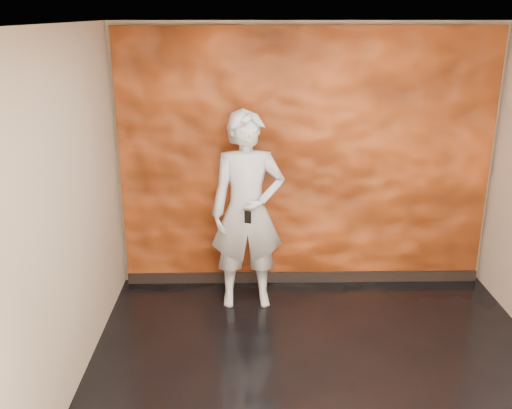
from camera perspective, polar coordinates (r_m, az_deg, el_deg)
name	(u,v)px	position (r m, az deg, el deg)	size (l,w,h in m)	color
room	(333,226)	(4.18, 7.70, -2.18)	(4.02, 4.02, 2.81)	black
feature_wall	(306,162)	(6.04, 4.99, 4.28)	(3.90, 0.06, 2.75)	orange
baseboard	(303,277)	(6.46, 4.70, -7.22)	(3.90, 0.04, 0.12)	black
man	(247,211)	(5.65, -0.86, -0.69)	(0.73, 0.48, 2.00)	#A4A8B4
phone	(248,217)	(5.36, -0.82, -1.27)	(0.07, 0.01, 0.12)	black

